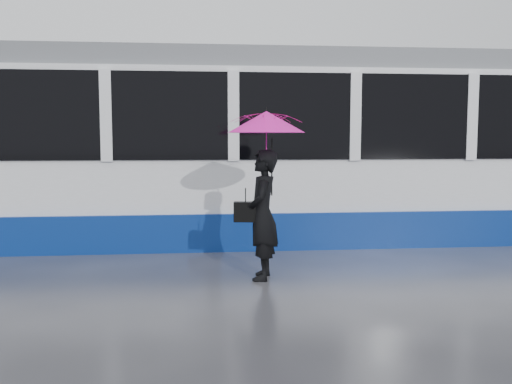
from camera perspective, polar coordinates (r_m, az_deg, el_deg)
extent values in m
plane|color=#2B2B30|center=(8.25, 4.31, -7.56)|extent=(90.00, 90.00, 0.00)
cube|color=#3F3D38|center=(9.97, 2.49, -5.22)|extent=(34.00, 0.07, 0.02)
cube|color=#3F3D38|center=(11.37, 1.42, -3.88)|extent=(34.00, 0.07, 0.02)
cube|color=white|center=(10.45, -10.94, 3.55)|extent=(24.00, 2.40, 2.95)
cube|color=navy|center=(10.56, -10.82, -3.06)|extent=(24.00, 2.56, 0.62)
cube|color=black|center=(10.45, -11.01, 7.25)|extent=(23.00, 2.48, 1.40)
cube|color=slate|center=(10.53, -11.11, 12.56)|extent=(23.60, 2.20, 0.35)
imported|color=black|center=(7.45, 0.65, -2.30)|extent=(0.51, 0.68, 1.70)
imported|color=#F4148F|center=(7.39, 1.04, 4.97)|extent=(1.08, 1.09, 0.85)
cone|color=#F4148F|center=(7.39, 1.05, 7.03)|extent=(1.16, 1.16, 0.28)
cylinder|color=black|center=(7.40, 1.05, 8.26)|extent=(0.01, 0.01, 0.06)
cylinder|color=black|center=(7.43, 1.59, 2.51)|extent=(0.02, 0.02, 0.74)
cube|color=black|center=(7.44, -1.05, -1.99)|extent=(0.32, 0.18, 0.26)
cylinder|color=black|center=(7.42, -1.05, -0.29)|extent=(0.01, 0.01, 0.18)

